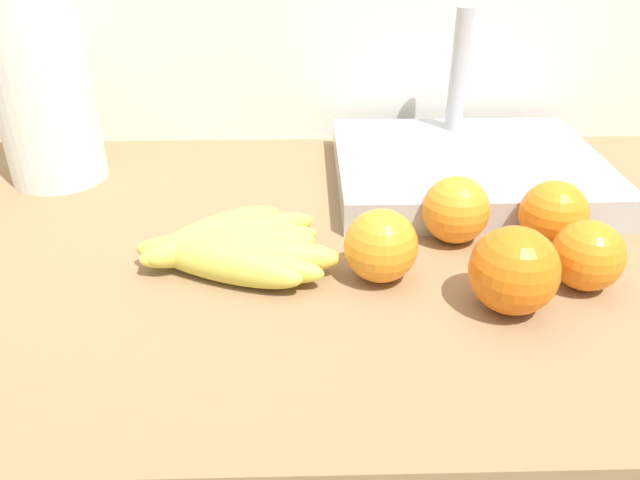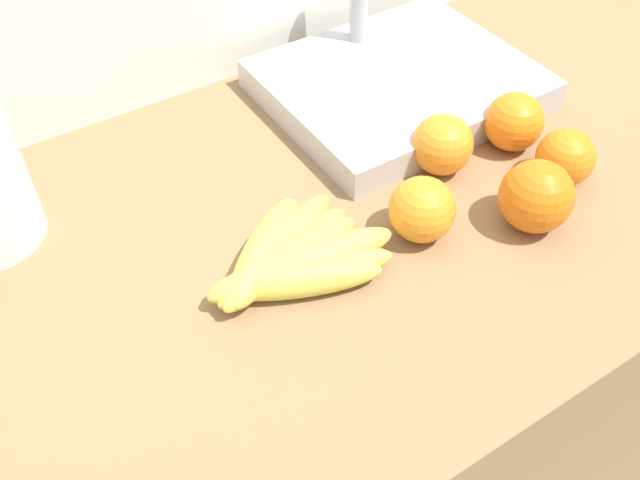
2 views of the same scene
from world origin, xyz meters
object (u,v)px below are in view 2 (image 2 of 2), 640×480
orange_right (422,210)px  orange_center (565,158)px  orange_far_right (536,196)px  sink_basin (398,82)px  orange_back_left (444,146)px  orange_back_right (514,122)px  banana_bunch (289,261)px

orange_right → orange_center: size_ratio=1.06×
orange_right → orange_far_right: (0.11, -0.05, 0.00)m
sink_basin → orange_center: bearing=-76.5°
orange_back_left → sink_basin: (0.05, 0.15, -0.01)m
orange_back_right → sink_basin: 0.17m
orange_back_right → orange_back_left: size_ratio=0.99×
orange_right → orange_center: (0.20, -0.02, -0.00)m
sink_basin → orange_right: bearing=-121.6°
orange_back_left → orange_far_right: size_ratio=0.90×
orange_back_left → sink_basin: sink_basin is taller
orange_right → orange_back_left: size_ratio=0.99×
orange_far_right → orange_center: orange_far_right is taller
orange_far_right → orange_center: size_ratio=1.18×
banana_bunch → orange_right: (0.15, -0.03, 0.02)m
orange_right → orange_back_right: bearing=17.8°
banana_bunch → orange_back_right: (0.34, 0.04, 0.02)m
banana_bunch → orange_back_left: bearing=10.8°
banana_bunch → orange_far_right: bearing=-16.8°
orange_center → orange_far_right: bearing=-157.5°
orange_far_right → sink_basin: sink_basin is taller
banana_bunch → orange_center: bearing=-7.5°
orange_right → orange_far_right: bearing=-25.3°
orange_back_right → orange_center: (0.00, -0.08, -0.00)m
orange_right → orange_back_left: same height
orange_back_right → orange_center: 0.08m
orange_right → orange_back_right: same height
orange_right → orange_far_right: orange_far_right is taller
orange_back_right → orange_back_left: same height
banana_bunch → orange_center: size_ratio=3.08×
orange_far_right → sink_basin: (0.02, 0.28, -0.02)m
orange_back_left → orange_center: bearing=-40.7°
orange_right → orange_center: 0.20m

